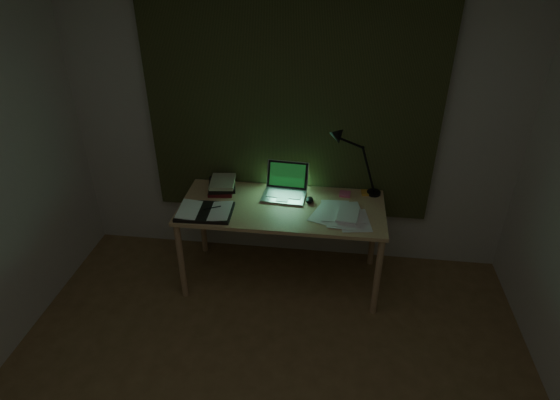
{
  "coord_description": "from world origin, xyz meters",
  "views": [
    {
      "loc": [
        0.34,
        -1.37,
        2.52
      ],
      "look_at": [
        -0.02,
        1.47,
        0.82
      ],
      "focal_mm": 30.0,
      "sensor_mm": 36.0,
      "label": 1
    }
  ],
  "objects_px": {
    "book_stack": "(222,185)",
    "desk_lamp": "(378,161)",
    "loose_papers": "(341,214)",
    "laptop": "(284,184)",
    "desk": "(282,244)",
    "open_textbook": "(205,211)"
  },
  "relations": [
    {
      "from": "book_stack",
      "to": "desk_lamp",
      "type": "height_order",
      "value": "desk_lamp"
    },
    {
      "from": "desk",
      "to": "laptop",
      "type": "height_order",
      "value": "laptop"
    },
    {
      "from": "laptop",
      "to": "loose_papers",
      "type": "xyz_separation_m",
      "value": [
        0.44,
        -0.2,
        -0.11
      ]
    },
    {
      "from": "desk",
      "to": "open_textbook",
      "type": "relative_size",
      "value": 3.84
    },
    {
      "from": "desk",
      "to": "book_stack",
      "type": "relative_size",
      "value": 6.19
    },
    {
      "from": "open_textbook",
      "to": "desk_lamp",
      "type": "distance_m",
      "value": 1.34
    },
    {
      "from": "laptop",
      "to": "desk_lamp",
      "type": "distance_m",
      "value": 0.72
    },
    {
      "from": "open_textbook",
      "to": "desk_lamp",
      "type": "height_order",
      "value": "desk_lamp"
    },
    {
      "from": "desk",
      "to": "book_stack",
      "type": "height_order",
      "value": "book_stack"
    },
    {
      "from": "book_stack",
      "to": "loose_papers",
      "type": "height_order",
      "value": "book_stack"
    },
    {
      "from": "laptop",
      "to": "loose_papers",
      "type": "bearing_deg",
      "value": -20.15
    },
    {
      "from": "book_stack",
      "to": "loose_papers",
      "type": "distance_m",
      "value": 0.97
    },
    {
      "from": "laptop",
      "to": "open_textbook",
      "type": "relative_size",
      "value": 0.92
    },
    {
      "from": "book_stack",
      "to": "desk_lamp",
      "type": "relative_size",
      "value": 0.43
    },
    {
      "from": "open_textbook",
      "to": "desk_lamp",
      "type": "relative_size",
      "value": 0.69
    },
    {
      "from": "open_textbook",
      "to": "book_stack",
      "type": "xyz_separation_m",
      "value": [
        0.05,
        0.35,
        0.03
      ]
    },
    {
      "from": "desk_lamp",
      "to": "loose_papers",
      "type": "bearing_deg",
      "value": -130.13
    },
    {
      "from": "laptop",
      "to": "book_stack",
      "type": "height_order",
      "value": "laptop"
    },
    {
      "from": "desk_lamp",
      "to": "laptop",
      "type": "bearing_deg",
      "value": -171.92
    },
    {
      "from": "desk",
      "to": "desk_lamp",
      "type": "height_order",
      "value": "desk_lamp"
    },
    {
      "from": "desk",
      "to": "open_textbook",
      "type": "xyz_separation_m",
      "value": [
        -0.55,
        -0.17,
        0.37
      ]
    },
    {
      "from": "laptop",
      "to": "book_stack",
      "type": "distance_m",
      "value": 0.5
    }
  ]
}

